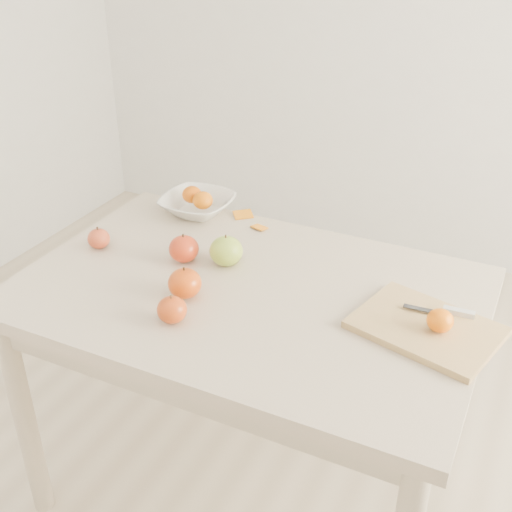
% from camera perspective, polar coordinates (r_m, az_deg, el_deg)
% --- Properties ---
extents(ground, '(3.50, 3.50, 0.00)m').
position_cam_1_polar(ground, '(2.18, -0.61, -19.72)').
color(ground, '#C6B293').
rests_on(ground, ground).
extents(table, '(1.20, 0.80, 0.75)m').
position_cam_1_polar(table, '(1.74, -0.72, -5.58)').
color(table, beige).
rests_on(table, ground).
extents(cutting_board, '(0.37, 0.31, 0.02)m').
position_cam_1_polar(cutting_board, '(1.57, 14.88, -6.18)').
color(cutting_board, tan).
rests_on(cutting_board, table).
extents(board_tangerine, '(0.06, 0.06, 0.05)m').
position_cam_1_polar(board_tangerine, '(1.54, 16.05, -5.53)').
color(board_tangerine, '#E76108').
rests_on(board_tangerine, cutting_board).
extents(fruit_bowl, '(0.23, 0.23, 0.06)m').
position_cam_1_polar(fruit_bowl, '(2.08, -5.23, 4.56)').
color(fruit_bowl, white).
rests_on(fruit_bowl, table).
extents(bowl_tangerine_near, '(0.06, 0.06, 0.06)m').
position_cam_1_polar(bowl_tangerine_near, '(2.09, -5.72, 5.47)').
color(bowl_tangerine_near, '#D96807').
rests_on(bowl_tangerine_near, fruit_bowl).
extents(bowl_tangerine_far, '(0.06, 0.06, 0.06)m').
position_cam_1_polar(bowl_tangerine_far, '(2.04, -4.75, 4.96)').
color(bowl_tangerine_far, orange).
rests_on(bowl_tangerine_far, fruit_bowl).
extents(orange_peel_a, '(0.07, 0.07, 0.01)m').
position_cam_1_polar(orange_peel_a, '(2.06, -1.16, 3.60)').
color(orange_peel_a, orange).
rests_on(orange_peel_a, table).
extents(orange_peel_b, '(0.05, 0.05, 0.01)m').
position_cam_1_polar(orange_peel_b, '(1.98, 0.30, 2.50)').
color(orange_peel_b, orange).
rests_on(orange_peel_b, table).
extents(paring_knife, '(0.17, 0.05, 0.01)m').
position_cam_1_polar(paring_knife, '(1.62, 17.10, -4.76)').
color(paring_knife, silver).
rests_on(paring_knife, cutting_board).
extents(apple_green, '(0.09, 0.09, 0.08)m').
position_cam_1_polar(apple_green, '(1.77, -2.67, 0.45)').
color(apple_green, olive).
rests_on(apple_green, table).
extents(apple_red_e, '(0.07, 0.07, 0.07)m').
position_cam_1_polar(apple_red_e, '(1.55, -7.48, -4.75)').
color(apple_red_e, maroon).
rests_on(apple_red_e, table).
extents(apple_red_b, '(0.08, 0.08, 0.08)m').
position_cam_1_polar(apple_red_b, '(1.80, -6.43, 0.64)').
color(apple_red_b, '#981204').
rests_on(apple_red_b, table).
extents(apple_red_d, '(0.07, 0.07, 0.06)m').
position_cam_1_polar(apple_red_d, '(1.92, -13.80, 1.52)').
color(apple_red_d, maroon).
rests_on(apple_red_d, table).
extents(apple_red_c, '(0.09, 0.09, 0.08)m').
position_cam_1_polar(apple_red_c, '(1.64, -6.35, -2.43)').
color(apple_red_c, '#911403').
rests_on(apple_red_c, table).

